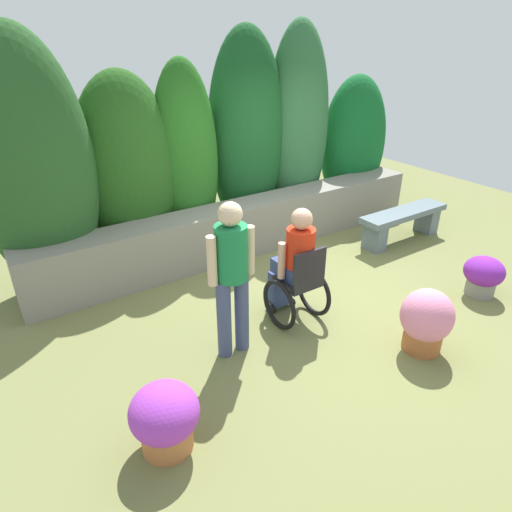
{
  "coord_description": "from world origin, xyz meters",
  "views": [
    {
      "loc": [
        -3.13,
        -3.47,
        2.9
      ],
      "look_at": [
        -0.89,
        -0.11,
        0.85
      ],
      "focal_mm": 31.31,
      "sensor_mm": 36.0,
      "label": 1
    }
  ],
  "objects": [
    {
      "name": "hedge_backdrop",
      "position": [
        -0.21,
        2.11,
        1.39
      ],
      "size": [
        6.42,
        1.16,
        3.07
      ],
      "color": "#255123",
      "rests_on": "ground"
    },
    {
      "name": "person_standing_companion",
      "position": [
        -1.32,
        -0.35,
        0.91
      ],
      "size": [
        0.49,
        0.3,
        1.59
      ],
      "rotation": [
        0.0,
        0.0,
        -0.2
      ],
      "color": "#3F4970",
      "rests_on": "ground"
    },
    {
      "name": "flower_pot_purple_near",
      "position": [
        -2.35,
        -1.06,
        0.3
      ],
      "size": [
        0.53,
        0.53,
        0.58
      ],
      "color": "#B2683A",
      "rests_on": "ground"
    },
    {
      "name": "ground_plane",
      "position": [
        0.0,
        0.0,
        0.0
      ],
      "size": [
        11.6,
        11.6,
        0.0
      ],
      "primitive_type": "plane",
      "color": "olive"
    },
    {
      "name": "flower_pot_terracotta_by_wall",
      "position": [
        1.74,
        -1.09,
        0.27
      ],
      "size": [
        0.47,
        0.47,
        0.5
      ],
      "color": "gray",
      "rests_on": "ground"
    },
    {
      "name": "person_in_wheelchair",
      "position": [
        -0.47,
        -0.23,
        0.62
      ],
      "size": [
        0.53,
        0.66,
        1.33
      ],
      "rotation": [
        0.0,
        0.0,
        -0.12
      ],
      "color": "black",
      "rests_on": "ground"
    },
    {
      "name": "stone_bench",
      "position": [
        2.19,
        0.51,
        0.32
      ],
      "size": [
        1.54,
        0.37,
        0.49
      ],
      "rotation": [
        0.0,
        0.0,
        0.09
      ],
      "color": "slate",
      "rests_on": "ground"
    },
    {
      "name": "flower_pot_red_accent",
      "position": [
        0.28,
        -1.37,
        0.34
      ],
      "size": [
        0.51,
        0.51,
        0.67
      ],
      "color": "#AB5B30",
      "rests_on": "ground"
    },
    {
      "name": "stone_retaining_wall",
      "position": [
        0.0,
        1.52,
        0.37
      ],
      "size": [
        6.02,
        0.5,
        0.74
      ],
      "primitive_type": "cube",
      "color": "gray",
      "rests_on": "ground"
    }
  ]
}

